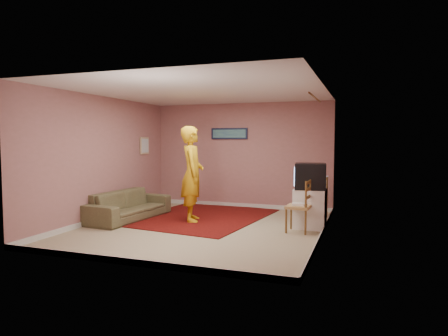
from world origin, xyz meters
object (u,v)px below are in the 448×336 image
(crt_tv, at_px, (310,176))
(sofa, at_px, (129,205))
(chair_a, at_px, (318,194))
(chair_b, at_px, (298,200))
(person, at_px, (192,174))
(tv_cabinet, at_px, (310,209))

(crt_tv, height_order, sofa, crt_tv)
(chair_a, bearing_deg, chair_b, -99.64)
(chair_b, bearing_deg, person, -92.32)
(tv_cabinet, bearing_deg, chair_a, 86.75)
(chair_b, distance_m, sofa, 3.60)
(chair_b, relative_size, person, 0.27)
(tv_cabinet, relative_size, chair_a, 1.54)
(crt_tv, relative_size, chair_b, 1.21)
(chair_a, relative_size, person, 0.25)
(tv_cabinet, xyz_separation_m, chair_b, (-0.16, -0.42, 0.21))
(tv_cabinet, distance_m, sofa, 3.78)
(crt_tv, distance_m, person, 2.39)
(tv_cabinet, distance_m, crt_tv, 0.62)
(crt_tv, height_order, person, person)
(tv_cabinet, bearing_deg, sofa, -173.45)
(tv_cabinet, bearing_deg, person, -175.99)
(sofa, distance_m, person, 1.54)
(crt_tv, bearing_deg, chair_b, -116.80)
(tv_cabinet, relative_size, crt_tv, 1.18)
(tv_cabinet, xyz_separation_m, person, (-2.39, -0.17, 0.61))
(chair_b, relative_size, sofa, 0.25)
(crt_tv, height_order, chair_a, crt_tv)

